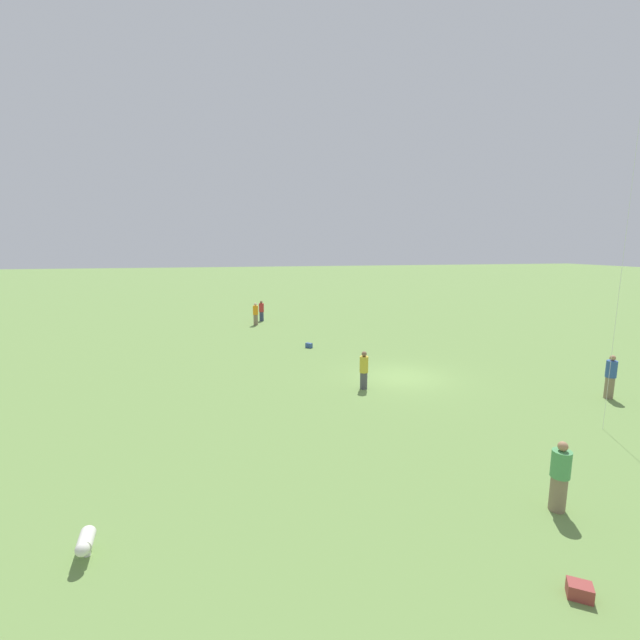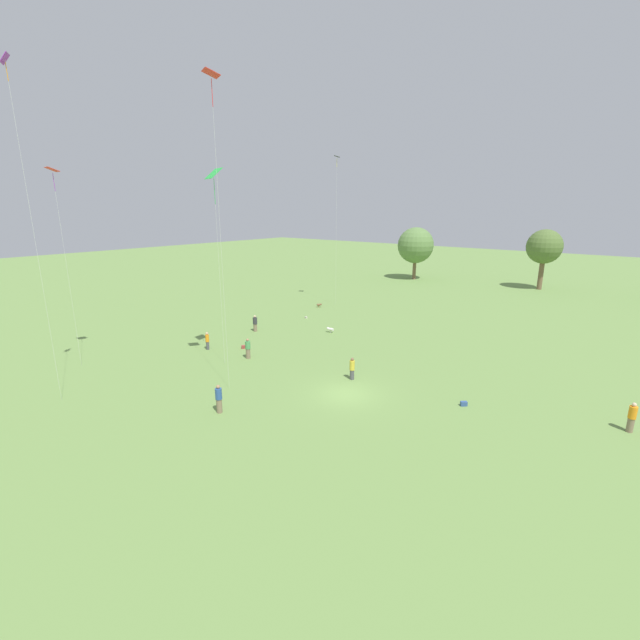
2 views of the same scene
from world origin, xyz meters
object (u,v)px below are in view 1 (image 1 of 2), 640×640
at_px(person_2, 364,370).
at_px(person_6, 256,314).
at_px(picnic_bag_2, 580,591).
at_px(dog_1, 85,543).
at_px(person_3, 560,477).
at_px(person_5, 610,377).
at_px(picnic_bag_1, 309,345).
at_px(person_0, 261,311).

bearing_deg(person_2, person_6, -83.41).
bearing_deg(person_2, picnic_bag_2, 85.45).
distance_m(dog_1, picnic_bag_2, 9.79).
height_order(person_6, picnic_bag_2, person_6).
bearing_deg(picnic_bag_2, person_3, -34.08).
xyz_separation_m(person_2, picnic_bag_2, (-12.21, -0.12, -0.73)).
height_order(person_2, person_5, person_5).
xyz_separation_m(dog_1, picnic_bag_1, (17.50, -8.28, -0.21)).
distance_m(person_5, dog_1, 19.84).
relative_size(person_2, picnic_bag_1, 3.68).
bearing_deg(person_6, person_3, 151.39).
distance_m(person_0, dog_1, 28.92).
bearing_deg(person_3, picnic_bag_1, 138.52).
relative_size(person_6, dog_1, 2.35).
xyz_separation_m(person_3, picnic_bag_1, (18.25, 2.61, -0.73)).
xyz_separation_m(person_0, picnic_bag_2, (-31.38, -3.06, -0.74)).
distance_m(person_0, person_6, 1.96).
bearing_deg(picnic_bag_1, dog_1, 154.66).
xyz_separation_m(person_2, picnic_bag_1, (8.43, 0.87, -0.72)).
bearing_deg(person_3, person_2, 140.41).
relative_size(person_5, picnic_bag_1, 3.98).
height_order(dog_1, picnic_bag_2, dog_1).
height_order(person_5, dog_1, person_5).
bearing_deg(picnic_bag_1, person_2, -174.11).
xyz_separation_m(person_2, dog_1, (-9.07, 9.15, -0.51)).
relative_size(person_0, person_5, 0.94).
bearing_deg(dog_1, person_0, -108.21).
bearing_deg(picnic_bag_2, dog_1, 71.30).
relative_size(person_0, person_2, 1.02).
xyz_separation_m(person_2, person_5, (-3.55, -9.89, 0.07)).
relative_size(person_5, picnic_bag_2, 3.59).
bearing_deg(person_5, person_0, -151.30).
relative_size(person_0, picnic_bag_1, 3.75).
bearing_deg(person_2, person_3, 94.90).
xyz_separation_m(picnic_bag_1, picnic_bag_2, (-20.64, -0.99, -0.01)).
bearing_deg(person_3, person_0, 139.55).
bearing_deg(person_5, picnic_bag_2, -49.21).
xyz_separation_m(person_6, picnic_bag_2, (-29.53, -3.71, -0.78)).
relative_size(person_6, picnic_bag_2, 3.51).
distance_m(person_5, person_6, 24.85).
height_order(person_0, person_6, person_6).
bearing_deg(person_6, person_2, 152.00).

